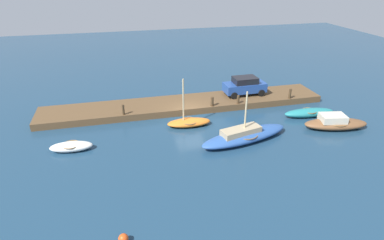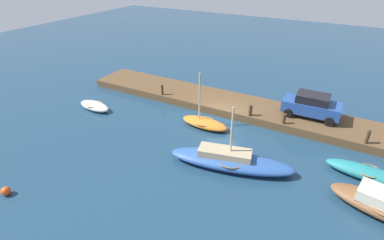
{
  "view_description": "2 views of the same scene",
  "coord_description": "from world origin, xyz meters",
  "px_view_note": "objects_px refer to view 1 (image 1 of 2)",
  "views": [
    {
      "loc": [
        5.83,
        24.23,
        11.64
      ],
      "look_at": [
        0.31,
        1.84,
        0.57
      ],
      "focal_mm": 30.06,
      "sensor_mm": 36.0,
      "label": 1
    },
    {
      "loc": [
        -7.65,
        18.29,
        10.83
      ],
      "look_at": [
        0.66,
        3.27,
        1.3
      ],
      "focal_mm": 28.03,
      "sensor_mm": 36.0,
      "label": 2
    }
  ],
  "objects_px": {
    "parked_car": "(245,86)",
    "marker_buoy": "(123,239)",
    "sailboat_blue": "(244,135)",
    "mooring_post_mid_west": "(238,100)",
    "mooring_post_mid_east": "(212,101)",
    "mooring_post_east": "(123,110)",
    "motorboat_brown": "(335,123)",
    "dinghy_white": "(71,146)",
    "mooring_post_west": "(290,94)",
    "rowboat_teal": "(309,113)",
    "rowboat_orange": "(189,122)"
  },
  "relations": [
    {
      "from": "mooring_post_east",
      "to": "motorboat_brown",
      "type": "bearing_deg",
      "value": 161.59
    },
    {
      "from": "rowboat_teal",
      "to": "mooring_post_mid_east",
      "type": "distance_m",
      "value": 8.33
    },
    {
      "from": "dinghy_white",
      "to": "mooring_post_mid_east",
      "type": "distance_m",
      "value": 12.11
    },
    {
      "from": "marker_buoy",
      "to": "mooring_post_west",
      "type": "bearing_deg",
      "value": -140.1
    },
    {
      "from": "rowboat_teal",
      "to": "mooring_post_mid_west",
      "type": "height_order",
      "value": "mooring_post_mid_west"
    },
    {
      "from": "sailboat_blue",
      "to": "mooring_post_west",
      "type": "distance_m",
      "value": 8.72
    },
    {
      "from": "mooring_post_west",
      "to": "mooring_post_mid_east",
      "type": "bearing_deg",
      "value": 0.0
    },
    {
      "from": "dinghy_white",
      "to": "rowboat_orange",
      "type": "height_order",
      "value": "rowboat_orange"
    },
    {
      "from": "sailboat_blue",
      "to": "mooring_post_west",
      "type": "relative_size",
      "value": 8.13
    },
    {
      "from": "mooring_post_east",
      "to": "marker_buoy",
      "type": "bearing_deg",
      "value": 86.81
    },
    {
      "from": "mooring_post_east",
      "to": "sailboat_blue",
      "type": "bearing_deg",
      "value": 146.58
    },
    {
      "from": "motorboat_brown",
      "to": "parked_car",
      "type": "distance_m",
      "value": 8.76
    },
    {
      "from": "mooring_post_mid_east",
      "to": "mooring_post_east",
      "type": "xyz_separation_m",
      "value": [
        7.61,
        0.0,
        0.02
      ]
    },
    {
      "from": "mooring_post_mid_east",
      "to": "motorboat_brown",
      "type": "bearing_deg",
      "value": 147.78
    },
    {
      "from": "mooring_post_east",
      "to": "parked_car",
      "type": "distance_m",
      "value": 11.58
    },
    {
      "from": "sailboat_blue",
      "to": "mooring_post_mid_east",
      "type": "height_order",
      "value": "sailboat_blue"
    },
    {
      "from": "rowboat_orange",
      "to": "mooring_post_east",
      "type": "height_order",
      "value": "rowboat_orange"
    },
    {
      "from": "rowboat_teal",
      "to": "mooring_post_west",
      "type": "relative_size",
      "value": 4.92
    },
    {
      "from": "parked_car",
      "to": "marker_buoy",
      "type": "bearing_deg",
      "value": 50.16
    },
    {
      "from": "marker_buoy",
      "to": "dinghy_white",
      "type": "bearing_deg",
      "value": -71.64
    },
    {
      "from": "mooring_post_west",
      "to": "mooring_post_east",
      "type": "bearing_deg",
      "value": 0.0
    },
    {
      "from": "mooring_post_west",
      "to": "mooring_post_mid_west",
      "type": "bearing_deg",
      "value": 0.0
    },
    {
      "from": "motorboat_brown",
      "to": "mooring_post_west",
      "type": "xyz_separation_m",
      "value": [
        1.02,
        -5.37,
        0.56
      ]
    },
    {
      "from": "sailboat_blue",
      "to": "rowboat_orange",
      "type": "relative_size",
      "value": 1.86
    },
    {
      "from": "mooring_post_west",
      "to": "mooring_post_mid_west",
      "type": "height_order",
      "value": "mooring_post_west"
    },
    {
      "from": "mooring_post_west",
      "to": "mooring_post_east",
      "type": "height_order",
      "value": "mooring_post_west"
    },
    {
      "from": "rowboat_teal",
      "to": "mooring_post_east",
      "type": "bearing_deg",
      "value": -6.76
    },
    {
      "from": "marker_buoy",
      "to": "mooring_post_east",
      "type": "bearing_deg",
      "value": -93.19
    },
    {
      "from": "mooring_post_west",
      "to": "mooring_post_east",
      "type": "distance_m",
      "value": 15.1
    },
    {
      "from": "motorboat_brown",
      "to": "mooring_post_mid_west",
      "type": "distance_m",
      "value": 8.14
    },
    {
      "from": "rowboat_orange",
      "to": "mooring_post_mid_east",
      "type": "bearing_deg",
      "value": -138.48
    },
    {
      "from": "sailboat_blue",
      "to": "mooring_post_mid_west",
      "type": "bearing_deg",
      "value": -119.84
    },
    {
      "from": "parked_car",
      "to": "marker_buoy",
      "type": "distance_m",
      "value": 19.49
    },
    {
      "from": "sailboat_blue",
      "to": "rowboat_orange",
      "type": "distance_m",
      "value": 4.79
    },
    {
      "from": "dinghy_white",
      "to": "sailboat_blue",
      "type": "distance_m",
      "value": 12.33
    },
    {
      "from": "rowboat_teal",
      "to": "rowboat_orange",
      "type": "height_order",
      "value": "rowboat_orange"
    },
    {
      "from": "dinghy_white",
      "to": "mooring_post_east",
      "type": "xyz_separation_m",
      "value": [
        -3.83,
        -3.93,
        0.71
      ]
    },
    {
      "from": "rowboat_orange",
      "to": "mooring_post_mid_west",
      "type": "height_order",
      "value": "rowboat_orange"
    },
    {
      "from": "dinghy_white",
      "to": "mooring_post_west",
      "type": "xyz_separation_m",
      "value": [
        -18.93,
        -3.93,
        0.73
      ]
    },
    {
      "from": "motorboat_brown",
      "to": "rowboat_teal",
      "type": "bearing_deg",
      "value": -63.33
    },
    {
      "from": "sailboat_blue",
      "to": "marker_buoy",
      "type": "xyz_separation_m",
      "value": [
        9.13,
        7.71,
        -0.23
      ]
    },
    {
      "from": "mooring_post_mid_west",
      "to": "mooring_post_east",
      "type": "xyz_separation_m",
      "value": [
        10.02,
        0.0,
        0.07
      ]
    },
    {
      "from": "motorboat_brown",
      "to": "mooring_post_west",
      "type": "bearing_deg",
      "value": -68.68
    },
    {
      "from": "mooring_post_mid_west",
      "to": "mooring_post_east",
      "type": "height_order",
      "value": "mooring_post_east"
    },
    {
      "from": "dinghy_white",
      "to": "marker_buoy",
      "type": "bearing_deg",
      "value": 112.22
    },
    {
      "from": "mooring_post_mid_east",
      "to": "dinghy_white",
      "type": "bearing_deg",
      "value": 18.97
    },
    {
      "from": "dinghy_white",
      "to": "parked_car",
      "type": "height_order",
      "value": "parked_car"
    },
    {
      "from": "parked_car",
      "to": "mooring_post_east",
      "type": "bearing_deg",
      "value": 8.49
    },
    {
      "from": "sailboat_blue",
      "to": "mooring_post_mid_east",
      "type": "bearing_deg",
      "value": -95.37
    },
    {
      "from": "motorboat_brown",
      "to": "parked_car",
      "type": "height_order",
      "value": "parked_car"
    }
  ]
}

